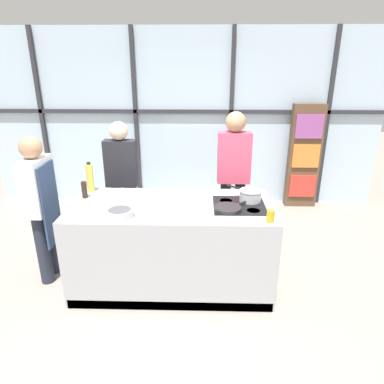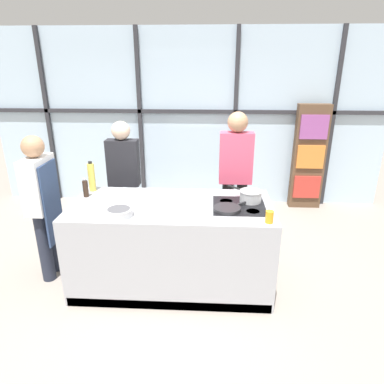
{
  "view_description": "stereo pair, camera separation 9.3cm",
  "coord_description": "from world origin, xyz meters",
  "px_view_note": "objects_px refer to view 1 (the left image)",
  "views": [
    {
      "loc": [
        0.29,
        -3.18,
        2.26
      ],
      "look_at": [
        0.2,
        0.1,
        1.02
      ],
      "focal_mm": 32.0,
      "sensor_mm": 36.0,
      "label": 1
    },
    {
      "loc": [
        0.39,
        -3.18,
        2.26
      ],
      "look_at": [
        0.2,
        0.1,
        1.02
      ],
      "focal_mm": 32.0,
      "sensor_mm": 36.0,
      "label": 2
    }
  ],
  "objects_px": {
    "spectator_center_left": "(234,171)",
    "saucepan": "(250,195)",
    "frying_pan": "(228,208)",
    "juice_glass_near": "(271,216)",
    "spectator_far_left": "(122,176)",
    "white_plate": "(120,206)",
    "oil_bottle": "(90,178)",
    "pepper_grinder": "(84,189)",
    "mixing_bowl": "(120,213)",
    "chef": "(41,203)"
  },
  "relations": [
    {
      "from": "spectator_center_left",
      "to": "saucepan",
      "type": "bearing_deg",
      "value": 97.94
    },
    {
      "from": "frying_pan",
      "to": "juice_glass_near",
      "type": "distance_m",
      "value": 0.44
    },
    {
      "from": "juice_glass_near",
      "to": "spectator_far_left",
      "type": "bearing_deg",
      "value": 142.19
    },
    {
      "from": "white_plate",
      "to": "oil_bottle",
      "type": "height_order",
      "value": "oil_bottle"
    },
    {
      "from": "saucepan",
      "to": "white_plate",
      "type": "distance_m",
      "value": 1.33
    },
    {
      "from": "spectator_far_left",
      "to": "spectator_center_left",
      "type": "distance_m",
      "value": 1.4
    },
    {
      "from": "spectator_center_left",
      "to": "oil_bottle",
      "type": "distance_m",
      "value": 1.71
    },
    {
      "from": "spectator_center_left",
      "to": "juice_glass_near",
      "type": "distance_m",
      "value": 1.28
    },
    {
      "from": "spectator_center_left",
      "to": "pepper_grinder",
      "type": "xyz_separation_m",
      "value": [
        -1.63,
        -0.72,
        0.01
      ]
    },
    {
      "from": "spectator_center_left",
      "to": "pepper_grinder",
      "type": "distance_m",
      "value": 1.79
    },
    {
      "from": "spectator_center_left",
      "to": "mixing_bowl",
      "type": "bearing_deg",
      "value": 46.03
    },
    {
      "from": "oil_bottle",
      "to": "pepper_grinder",
      "type": "relative_size",
      "value": 1.6
    },
    {
      "from": "spectator_far_left",
      "to": "pepper_grinder",
      "type": "relative_size",
      "value": 7.64
    },
    {
      "from": "oil_bottle",
      "to": "spectator_far_left",
      "type": "bearing_deg",
      "value": 67.35
    },
    {
      "from": "spectator_center_left",
      "to": "juice_glass_near",
      "type": "xyz_separation_m",
      "value": [
        0.22,
        -1.26,
        -0.03
      ]
    },
    {
      "from": "spectator_center_left",
      "to": "white_plate",
      "type": "xyz_separation_m",
      "value": [
        -1.21,
        -0.95,
        -0.08
      ]
    },
    {
      "from": "chef",
      "to": "oil_bottle",
      "type": "relative_size",
      "value": 4.73
    },
    {
      "from": "spectator_center_left",
      "to": "saucepan",
      "type": "distance_m",
      "value": 0.77
    },
    {
      "from": "white_plate",
      "to": "pepper_grinder",
      "type": "bearing_deg",
      "value": 151.84
    },
    {
      "from": "spectator_center_left",
      "to": "pepper_grinder",
      "type": "bearing_deg",
      "value": 23.81
    },
    {
      "from": "chef",
      "to": "spectator_far_left",
      "type": "xyz_separation_m",
      "value": [
        0.68,
        0.81,
        0.03
      ]
    },
    {
      "from": "saucepan",
      "to": "spectator_far_left",
      "type": "bearing_deg",
      "value": 153.24
    },
    {
      "from": "frying_pan",
      "to": "saucepan",
      "type": "relative_size",
      "value": 1.16
    },
    {
      "from": "pepper_grinder",
      "to": "juice_glass_near",
      "type": "xyz_separation_m",
      "value": [
        1.86,
        -0.54,
        -0.04
      ]
    },
    {
      "from": "chef",
      "to": "saucepan",
      "type": "distance_m",
      "value": 2.18
    },
    {
      "from": "white_plate",
      "to": "frying_pan",
      "type": "bearing_deg",
      "value": -3.06
    },
    {
      "from": "mixing_bowl",
      "to": "pepper_grinder",
      "type": "distance_m",
      "value": 0.68
    },
    {
      "from": "chef",
      "to": "frying_pan",
      "type": "relative_size",
      "value": 3.99
    },
    {
      "from": "mixing_bowl",
      "to": "white_plate",
      "type": "bearing_deg",
      "value": 102.31
    },
    {
      "from": "spectator_far_left",
      "to": "mixing_bowl",
      "type": "relative_size",
      "value": 6.24
    },
    {
      "from": "spectator_far_left",
      "to": "pepper_grinder",
      "type": "xyz_separation_m",
      "value": [
        -0.23,
        -0.72,
        0.09
      ]
    },
    {
      "from": "saucepan",
      "to": "juice_glass_near",
      "type": "relative_size",
      "value": 3.09
    },
    {
      "from": "saucepan",
      "to": "mixing_bowl",
      "type": "height_order",
      "value": "saucepan"
    },
    {
      "from": "pepper_grinder",
      "to": "juice_glass_near",
      "type": "height_order",
      "value": "pepper_grinder"
    },
    {
      "from": "saucepan",
      "to": "oil_bottle",
      "type": "bearing_deg",
      "value": 172.59
    },
    {
      "from": "frying_pan",
      "to": "saucepan",
      "type": "height_order",
      "value": "saucepan"
    },
    {
      "from": "spectator_far_left",
      "to": "white_plate",
      "type": "bearing_deg",
      "value": 101.44
    },
    {
      "from": "chef",
      "to": "white_plate",
      "type": "bearing_deg",
      "value": 81.25
    },
    {
      "from": "spectator_center_left",
      "to": "frying_pan",
      "type": "height_order",
      "value": "spectator_center_left"
    },
    {
      "from": "chef",
      "to": "mixing_bowl",
      "type": "xyz_separation_m",
      "value": [
        0.92,
        -0.38,
        0.06
      ]
    },
    {
      "from": "spectator_center_left",
      "to": "juice_glass_near",
      "type": "relative_size",
      "value": 15.46
    },
    {
      "from": "saucepan",
      "to": "white_plate",
      "type": "xyz_separation_m",
      "value": [
        -1.31,
        -0.19,
        -0.05
      ]
    },
    {
      "from": "spectator_center_left",
      "to": "oil_bottle",
      "type": "height_order",
      "value": "spectator_center_left"
    },
    {
      "from": "chef",
      "to": "juice_glass_near",
      "type": "xyz_separation_m",
      "value": [
        2.3,
        -0.45,
        0.08
      ]
    },
    {
      "from": "chef",
      "to": "spectator_center_left",
      "type": "distance_m",
      "value": 2.23
    },
    {
      "from": "frying_pan",
      "to": "chef",
      "type": "bearing_deg",
      "value": 174.38
    },
    {
      "from": "white_plate",
      "to": "juice_glass_near",
      "type": "distance_m",
      "value": 1.47
    },
    {
      "from": "frying_pan",
      "to": "white_plate",
      "type": "xyz_separation_m",
      "value": [
        -1.07,
        0.06,
        -0.01
      ]
    },
    {
      "from": "saucepan",
      "to": "mixing_bowl",
      "type": "distance_m",
      "value": 1.33
    },
    {
      "from": "chef",
      "to": "frying_pan",
      "type": "xyz_separation_m",
      "value": [
        1.94,
        -0.19,
        0.04
      ]
    }
  ]
}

